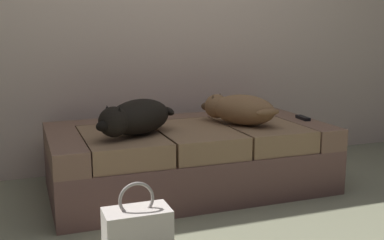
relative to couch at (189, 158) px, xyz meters
name	(u,v)px	position (x,y,z in m)	size (l,w,h in m)	color
couch	(189,158)	(0.00, 0.00, 0.00)	(1.87, 0.96, 0.44)	brown
dog_dark	(135,118)	(-0.41, -0.15, 0.33)	(0.59, 0.50, 0.22)	black
dog_tan	(239,109)	(0.34, -0.06, 0.33)	(0.47, 0.56, 0.21)	olive
tv_remote	(303,118)	(0.86, -0.07, 0.23)	(0.04, 0.15, 0.02)	black
handbag	(137,232)	(-0.58, -0.85, -0.09)	(0.32, 0.18, 0.38)	silver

